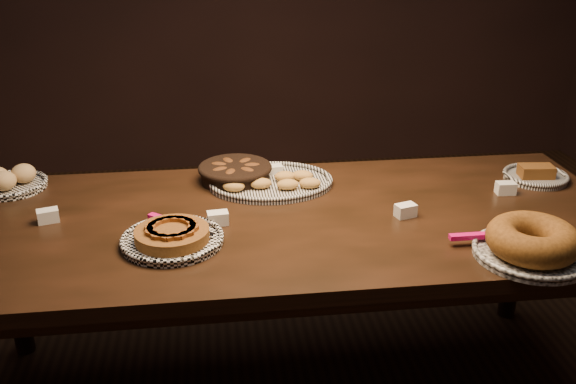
{
  "coord_description": "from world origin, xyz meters",
  "views": [
    {
      "loc": [
        -0.25,
        -2.0,
        1.71
      ],
      "look_at": [
        0.01,
        0.05,
        0.82
      ],
      "focal_mm": 40.0,
      "sensor_mm": 36.0,
      "label": 1
    }
  ],
  "objects": [
    {
      "name": "buffet_table",
      "position": [
        0.0,
        0.0,
        0.68
      ],
      "size": [
        2.4,
        1.0,
        0.75
      ],
      "color": "black",
      "rests_on": "ground"
    },
    {
      "name": "apple_tart_plate",
      "position": [
        -0.39,
        -0.15,
        0.77
      ],
      "size": [
        0.33,
        0.33,
        0.06
      ],
      "rotation": [
        0.0,
        0.0,
        0.39
      ],
      "color": "white",
      "rests_on": "buffet_table"
    },
    {
      "name": "madeleine_platter",
      "position": [
        -0.03,
        0.28,
        0.77
      ],
      "size": [
        0.48,
        0.39,
        0.05
      ],
      "rotation": [
        0.0,
        0.0,
        -0.06
      ],
      "color": "black",
      "rests_on": "buffet_table"
    },
    {
      "name": "bundt_cake_plate",
      "position": [
        0.71,
        -0.38,
        0.8
      ],
      "size": [
        0.4,
        0.35,
        0.11
      ],
      "rotation": [
        0.0,
        0.0,
        0.13
      ],
      "color": "black",
      "rests_on": "buffet_table"
    },
    {
      "name": "croissant_basket",
      "position": [
        -0.16,
        0.35,
        0.79
      ],
      "size": [
        0.29,
        0.29,
        0.07
      ],
      "rotation": [
        0.0,
        0.0,
        0.01
      ],
      "color": "black",
      "rests_on": "buffet_table"
    },
    {
      "name": "bread_roll_plate",
      "position": [
        -1.02,
        0.38,
        0.78
      ],
      "size": [
        0.28,
        0.28,
        0.09
      ],
      "rotation": [
        0.0,
        0.0,
        -0.25
      ],
      "color": "white",
      "rests_on": "buffet_table"
    },
    {
      "name": "loaf_plate",
      "position": [
        1.02,
        0.21,
        0.77
      ],
      "size": [
        0.25,
        0.25,
        0.06
      ],
      "rotation": [
        0.0,
        0.0,
        -0.09
      ],
      "color": "black",
      "rests_on": "buffet_table"
    },
    {
      "name": "tent_cards",
      "position": [
        0.04,
        0.09,
        0.77
      ],
      "size": [
        1.73,
        0.49,
        0.04
      ],
      "color": "white",
      "rests_on": "buffet_table"
    }
  ]
}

